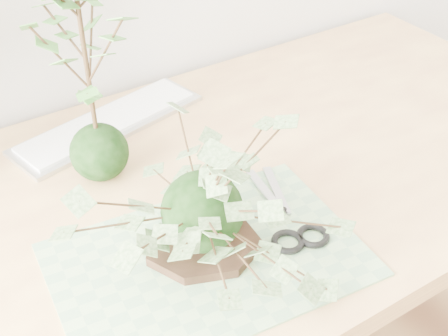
{
  "coord_description": "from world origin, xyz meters",
  "views": [
    {
      "loc": [
        -0.39,
        0.54,
        1.38
      ],
      "look_at": [
        0.0,
        1.14,
        0.84
      ],
      "focal_mm": 50.0,
      "sensor_mm": 36.0,
      "label": 1
    }
  ],
  "objects_px": {
    "ivy_kokedama": "(201,180)",
    "keyboard": "(109,123)",
    "desk": "(185,234)",
    "maple_kokedama": "(79,17)"
  },
  "relations": [
    {
      "from": "maple_kokedama",
      "to": "keyboard",
      "type": "relative_size",
      "value": 1.03
    },
    {
      "from": "ivy_kokedama",
      "to": "maple_kokedama",
      "type": "height_order",
      "value": "maple_kokedama"
    },
    {
      "from": "desk",
      "to": "keyboard",
      "type": "relative_size",
      "value": 4.1
    },
    {
      "from": "ivy_kokedama",
      "to": "keyboard",
      "type": "height_order",
      "value": "ivy_kokedama"
    },
    {
      "from": "keyboard",
      "to": "desk",
      "type": "bearing_deg",
      "value": -98.75
    },
    {
      "from": "desk",
      "to": "maple_kokedama",
      "type": "distance_m",
      "value": 0.4
    },
    {
      "from": "desk",
      "to": "ivy_kokedama",
      "type": "distance_m",
      "value": 0.26
    },
    {
      "from": "maple_kokedama",
      "to": "ivy_kokedama",
      "type": "bearing_deg",
      "value": -79.1
    },
    {
      "from": "desk",
      "to": "ivy_kokedama",
      "type": "xyz_separation_m",
      "value": [
        -0.04,
        -0.13,
        0.22
      ]
    },
    {
      "from": "desk",
      "to": "keyboard",
      "type": "distance_m",
      "value": 0.27
    }
  ]
}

